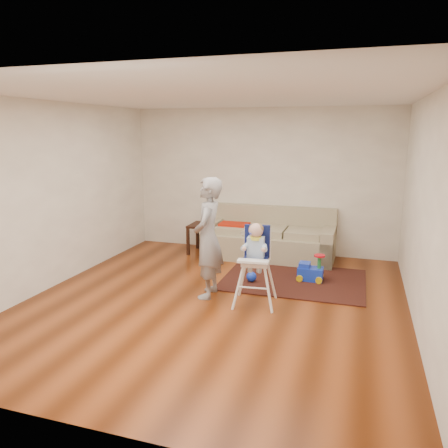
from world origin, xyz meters
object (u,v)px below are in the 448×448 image
(sofa, at_px, (269,234))
(high_chair, at_px, (255,265))
(adult, at_px, (208,238))
(toy_ball, at_px, (251,277))
(side_table, at_px, (205,238))
(ride_on_toy, at_px, (311,267))

(sofa, distance_m, high_chair, 2.22)
(adult, bearing_deg, toy_ball, 142.11)
(sofa, height_order, side_table, sofa)
(sofa, xyz_separation_m, ride_on_toy, (0.89, -1.06, -0.23))
(side_table, height_order, toy_ball, side_table)
(toy_ball, relative_size, high_chair, 0.14)
(sofa, relative_size, side_table, 4.25)
(sofa, xyz_separation_m, side_table, (-1.22, -0.03, -0.18))
(toy_ball, distance_m, high_chair, 0.94)
(ride_on_toy, xyz_separation_m, adult, (-1.29, -1.06, 0.61))
(sofa, bearing_deg, high_chair, -82.32)
(ride_on_toy, relative_size, high_chair, 0.37)
(side_table, relative_size, toy_ball, 3.54)
(toy_ball, height_order, adult, adult)
(high_chair, bearing_deg, toy_ball, 101.55)
(ride_on_toy, bearing_deg, sofa, 130.11)
(ride_on_toy, xyz_separation_m, high_chair, (-0.60, -1.15, 0.31))
(ride_on_toy, height_order, adult, adult)
(sofa, xyz_separation_m, high_chair, (0.29, -2.20, 0.08))
(side_table, xyz_separation_m, high_chair, (1.51, -2.17, 0.26))
(toy_ball, bearing_deg, side_table, 132.44)
(adult, bearing_deg, high_chair, 76.93)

